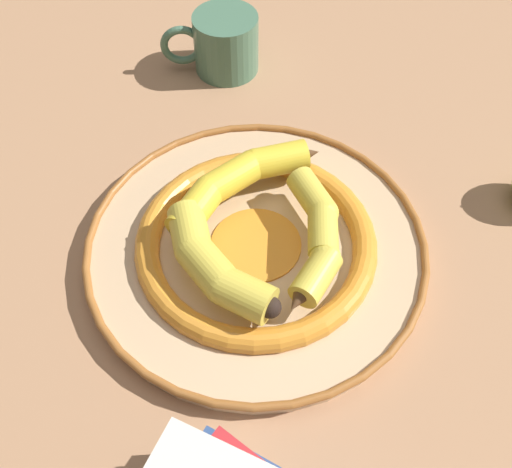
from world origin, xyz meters
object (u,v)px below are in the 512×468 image
(banana_a, at_px, (317,237))
(banana_c, at_px, (211,262))
(coffee_mug, at_px, (224,43))
(decorative_bowl, at_px, (256,246))
(banana_b, at_px, (239,180))

(banana_a, bearing_deg, banana_c, 110.10)
(coffee_mug, bearing_deg, banana_c, 85.82)
(decorative_bowl, distance_m, banana_a, 0.07)
(banana_a, height_order, coffee_mug, coffee_mug)
(banana_c, bearing_deg, coffee_mug, 142.63)
(banana_b, bearing_deg, banana_c, 38.48)
(banana_b, bearing_deg, banana_a, 98.09)
(banana_c, height_order, coffee_mug, coffee_mug)
(decorative_bowl, relative_size, banana_a, 2.20)
(banana_a, bearing_deg, coffee_mug, 20.28)
(decorative_bowl, bearing_deg, coffee_mug, -13.79)
(banana_a, relative_size, coffee_mug, 1.27)
(decorative_bowl, xyz_separation_m, banana_b, (0.07, -0.01, 0.04))
(banana_b, relative_size, banana_c, 1.14)
(banana_b, xyz_separation_m, coffee_mug, (0.25, -0.07, -0.01))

